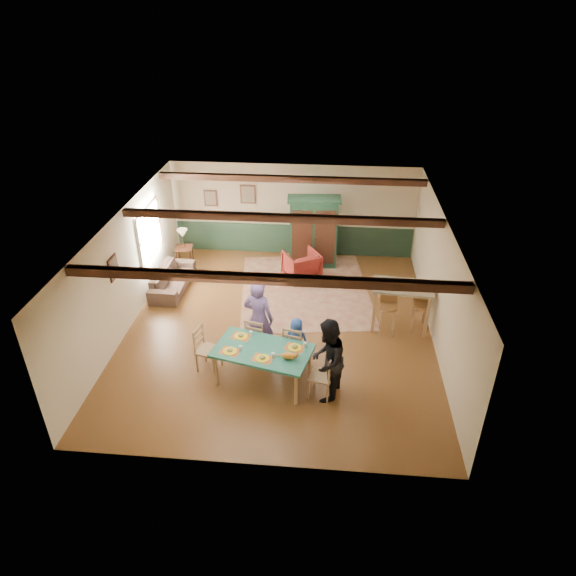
# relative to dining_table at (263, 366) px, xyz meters

# --- Properties ---
(floor) EXTENTS (8.00, 8.00, 0.00)m
(floor) POSITION_rel_dining_table_xyz_m (0.13, 1.89, -0.39)
(floor) COLOR #593419
(floor) RESTS_ON ground
(wall_back) EXTENTS (7.00, 0.02, 2.70)m
(wall_back) POSITION_rel_dining_table_xyz_m (0.13, 5.89, 0.96)
(wall_back) COLOR beige
(wall_back) RESTS_ON floor
(wall_left) EXTENTS (0.02, 8.00, 2.70)m
(wall_left) POSITION_rel_dining_table_xyz_m (-3.37, 1.89, 0.96)
(wall_left) COLOR beige
(wall_left) RESTS_ON floor
(wall_right) EXTENTS (0.02, 8.00, 2.70)m
(wall_right) POSITION_rel_dining_table_xyz_m (3.63, 1.89, 0.96)
(wall_right) COLOR beige
(wall_right) RESTS_ON floor
(ceiling) EXTENTS (7.00, 8.00, 0.02)m
(ceiling) POSITION_rel_dining_table_xyz_m (0.13, 1.89, 2.31)
(ceiling) COLOR silver
(ceiling) RESTS_ON wall_back
(wainscot_back) EXTENTS (6.95, 0.03, 0.90)m
(wainscot_back) POSITION_rel_dining_table_xyz_m (0.13, 5.87, 0.06)
(wainscot_back) COLOR #1A3021
(wainscot_back) RESTS_ON floor
(ceiling_beam_front) EXTENTS (6.95, 0.16, 0.16)m
(ceiling_beam_front) POSITION_rel_dining_table_xyz_m (0.13, -0.41, 2.22)
(ceiling_beam_front) COLOR black
(ceiling_beam_front) RESTS_ON ceiling
(ceiling_beam_mid) EXTENTS (6.95, 0.16, 0.16)m
(ceiling_beam_mid) POSITION_rel_dining_table_xyz_m (0.13, 2.29, 2.22)
(ceiling_beam_mid) COLOR black
(ceiling_beam_mid) RESTS_ON ceiling
(ceiling_beam_back) EXTENTS (6.95, 0.16, 0.16)m
(ceiling_beam_back) POSITION_rel_dining_table_xyz_m (0.13, 4.89, 2.22)
(ceiling_beam_back) COLOR black
(ceiling_beam_back) RESTS_ON ceiling
(window_left) EXTENTS (0.06, 1.60, 1.30)m
(window_left) POSITION_rel_dining_table_xyz_m (-3.34, 3.59, 1.16)
(window_left) COLOR white
(window_left) RESTS_ON wall_left
(picture_left_wall) EXTENTS (0.04, 0.42, 0.52)m
(picture_left_wall) POSITION_rel_dining_table_xyz_m (-3.34, 1.29, 1.36)
(picture_left_wall) COLOR gray
(picture_left_wall) RESTS_ON wall_left
(picture_back_a) EXTENTS (0.45, 0.04, 0.55)m
(picture_back_a) POSITION_rel_dining_table_xyz_m (-1.17, 5.86, 1.41)
(picture_back_a) COLOR gray
(picture_back_a) RESTS_ON wall_back
(picture_back_b) EXTENTS (0.38, 0.04, 0.48)m
(picture_back_b) POSITION_rel_dining_table_xyz_m (-2.27, 5.86, 1.26)
(picture_back_b) COLOR gray
(picture_back_b) RESTS_ON wall_back
(dining_table) EXTENTS (2.08, 1.47, 0.78)m
(dining_table) POSITION_rel_dining_table_xyz_m (0.00, 0.00, 0.00)
(dining_table) COLOR #206652
(dining_table) RESTS_ON floor
(dining_chair_far_left) EXTENTS (0.54, 0.55, 0.99)m
(dining_chair_far_left) POSITION_rel_dining_table_xyz_m (-0.22, 0.83, 0.10)
(dining_chair_far_left) COLOR #9F784F
(dining_chair_far_left) RESTS_ON floor
(dining_chair_far_right) EXTENTS (0.54, 0.55, 0.99)m
(dining_chair_far_right) POSITION_rel_dining_table_xyz_m (0.59, 0.63, 0.10)
(dining_chair_far_right) COLOR #9F784F
(dining_chair_far_right) RESTS_ON floor
(dining_chair_end_left) EXTENTS (0.55, 0.54, 0.99)m
(dining_chair_end_left) POSITION_rel_dining_table_xyz_m (-1.17, 0.29, 0.10)
(dining_chair_end_left) COLOR #9F784F
(dining_chair_end_left) RESTS_ON floor
(dining_chair_end_right) EXTENTS (0.55, 0.54, 0.99)m
(dining_chair_end_right) POSITION_rel_dining_table_xyz_m (1.17, -0.29, 0.10)
(dining_chair_end_right) COLOR #9F784F
(dining_chair_end_right) RESTS_ON floor
(person_man) EXTENTS (0.74, 0.58, 1.80)m
(person_man) POSITION_rel_dining_table_xyz_m (-0.20, 0.91, 0.51)
(person_man) COLOR slate
(person_man) RESTS_ON floor
(person_woman) EXTENTS (0.84, 0.97, 1.72)m
(person_woman) POSITION_rel_dining_table_xyz_m (1.27, -0.32, 0.47)
(person_woman) COLOR black
(person_woman) RESTS_ON floor
(person_child) EXTENTS (0.58, 0.45, 1.05)m
(person_child) POSITION_rel_dining_table_xyz_m (0.61, 0.71, 0.13)
(person_child) COLOR #244593
(person_child) RESTS_ON floor
(cat) EXTENTS (0.40, 0.23, 0.19)m
(cat) POSITION_rel_dining_table_xyz_m (0.53, -0.24, 0.49)
(cat) COLOR orange
(cat) RESTS_ON dining_table
(place_setting_near_left) EXTENTS (0.48, 0.41, 0.11)m
(place_setting_near_left) POSITION_rel_dining_table_xyz_m (-0.62, -0.11, 0.45)
(place_setting_near_left) COLOR yellow
(place_setting_near_left) RESTS_ON dining_table
(place_setting_near_center) EXTENTS (0.48, 0.41, 0.11)m
(place_setting_near_center) POSITION_rel_dining_table_xyz_m (0.04, -0.28, 0.45)
(place_setting_near_center) COLOR yellow
(place_setting_near_center) RESTS_ON dining_table
(place_setting_far_left) EXTENTS (0.48, 0.41, 0.11)m
(place_setting_far_left) POSITION_rel_dining_table_xyz_m (-0.49, 0.39, 0.45)
(place_setting_far_left) COLOR yellow
(place_setting_far_left) RESTS_ON dining_table
(place_setting_far_right) EXTENTS (0.48, 0.41, 0.11)m
(place_setting_far_right) POSITION_rel_dining_table_xyz_m (0.62, 0.11, 0.45)
(place_setting_far_right) COLOR yellow
(place_setting_far_right) RESTS_ON dining_table
(area_rug) EXTENTS (3.76, 4.29, 0.01)m
(area_rug) POSITION_rel_dining_table_xyz_m (0.62, 3.68, -0.39)
(area_rug) COLOR #BEAE8A
(area_rug) RESTS_ON floor
(armoire) EXTENTS (1.47, 0.67, 2.03)m
(armoire) POSITION_rel_dining_table_xyz_m (0.75, 5.15, 0.62)
(armoire) COLOR #163725
(armoire) RESTS_ON floor
(armchair) EXTENTS (1.17, 1.18, 0.80)m
(armchair) POSITION_rel_dining_table_xyz_m (0.48, 4.30, 0.01)
(armchair) COLOR #531010
(armchair) RESTS_ON floor
(sofa) EXTENTS (0.79, 1.93, 0.56)m
(sofa) POSITION_rel_dining_table_xyz_m (-2.86, 3.48, -0.11)
(sofa) COLOR #43312A
(sofa) RESTS_ON floor
(end_table) EXTENTS (0.52, 0.52, 0.58)m
(end_table) POSITION_rel_dining_table_xyz_m (-2.88, 4.80, -0.10)
(end_table) COLOR black
(end_table) RESTS_ON floor
(table_lamp) EXTENTS (0.31, 0.31, 0.53)m
(table_lamp) POSITION_rel_dining_table_xyz_m (-2.88, 4.80, 0.45)
(table_lamp) COLOR beige
(table_lamp) RESTS_ON end_table
(counter_table) EXTENTS (1.42, 0.91, 1.12)m
(counter_table) POSITION_rel_dining_table_xyz_m (2.90, 2.19, 0.17)
(counter_table) COLOR tan
(counter_table) RESTS_ON floor
(bar_stool_left) EXTENTS (0.43, 0.46, 1.14)m
(bar_stool_left) POSITION_rel_dining_table_xyz_m (2.60, 1.91, 0.18)
(bar_stool_left) COLOR #A06F3E
(bar_stool_left) RESTS_ON floor
(bar_stool_right) EXTENTS (0.44, 0.47, 1.12)m
(bar_stool_right) POSITION_rel_dining_table_xyz_m (3.34, 2.07, 0.17)
(bar_stool_right) COLOR #A06F3E
(bar_stool_right) RESTS_ON floor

